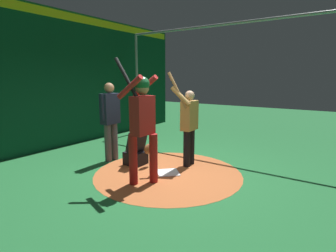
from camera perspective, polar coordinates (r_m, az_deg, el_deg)
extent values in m
plane|color=#216633|center=(5.33, 0.00, -10.10)|extent=(25.94, 25.94, 0.00)
cylinder|color=#B76033|center=(5.33, 0.00, -10.07)|extent=(2.89, 2.89, 0.01)
cube|color=white|center=(5.32, 0.00, -9.98)|extent=(0.59, 0.59, 0.01)
cylinder|color=maroon|center=(4.76, -3.15, -6.98)|extent=(0.15, 0.15, 0.89)
cylinder|color=maroon|center=(4.71, -7.51, -7.25)|extent=(0.15, 0.15, 0.89)
cube|color=#B21E1E|center=(4.56, -5.48, 2.28)|extent=(0.22, 0.44, 0.67)
cylinder|color=#B21E1E|center=(4.73, -4.97, 8.46)|extent=(0.54, 0.09, 0.41)
cylinder|color=#B21E1E|center=(4.43, -8.25, 8.26)|extent=(0.54, 0.09, 0.41)
sphere|color=#9E704C|center=(4.52, -5.58, 8.15)|extent=(0.23, 0.23, 0.23)
sphere|color=#0F4C23|center=(4.51, -5.60, 8.95)|extent=(0.26, 0.26, 0.26)
cylinder|color=black|center=(4.56, -8.85, 9.95)|extent=(0.54, 0.06, 0.73)
cube|color=black|center=(5.84, -6.98, -6.83)|extent=(0.40, 0.40, 0.29)
cube|color=black|center=(5.72, -6.76, -3.49)|extent=(0.30, 0.40, 0.47)
sphere|color=tan|center=(5.64, -6.68, -0.34)|extent=(0.21, 0.21, 0.21)
cube|color=gray|center=(5.58, -5.93, -0.45)|extent=(0.03, 0.19, 0.19)
ellipsoid|color=brown|center=(5.62, -4.17, -4.90)|extent=(0.12, 0.28, 0.22)
cylinder|color=#4C4C51|center=(6.20, -11.45, -3.25)|extent=(0.15, 0.15, 0.85)
cylinder|color=#4C4C51|center=(6.07, -12.81, -3.60)|extent=(0.15, 0.15, 0.85)
cube|color=#1E2338|center=(6.00, -12.40, 3.66)|extent=(0.22, 0.42, 0.67)
cylinder|color=#1E2338|center=(6.13, -11.04, 4.35)|extent=(0.09, 0.09, 0.57)
cylinder|color=#1E2338|center=(5.86, -13.86, 3.97)|extent=(0.09, 0.09, 0.57)
sphere|color=#9E704C|center=(5.96, -12.57, 8.03)|extent=(0.22, 0.22, 0.22)
cylinder|color=black|center=(5.78, 4.99, -4.44)|extent=(0.15, 0.15, 0.78)
cylinder|color=black|center=(5.61, 4.08, -4.90)|extent=(0.15, 0.15, 0.78)
cube|color=#B38341|center=(5.56, 4.64, 2.27)|extent=(0.24, 0.43, 0.61)
cylinder|color=#B38341|center=(5.73, 5.56, 2.99)|extent=(0.09, 0.09, 0.52)
cylinder|color=#B38341|center=(5.38, 2.78, 6.42)|extent=(0.46, 0.12, 0.40)
sphere|color=tan|center=(5.51, 4.71, 6.57)|extent=(0.20, 0.20, 0.20)
cylinder|color=olive|center=(5.41, 2.04, 7.69)|extent=(0.46, 0.09, 0.74)
cube|color=#0C3D26|center=(7.67, -23.38, 9.10)|extent=(0.20, 9.94, 3.61)
cube|color=yellow|center=(7.74, -23.86, 21.43)|extent=(0.03, 9.74, 0.20)
cylinder|color=gray|center=(9.01, -6.72, 8.74)|extent=(0.08, 0.08, 3.23)
cylinder|color=gray|center=(7.48, 12.50, 20.66)|extent=(6.20, 0.07, 0.07)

